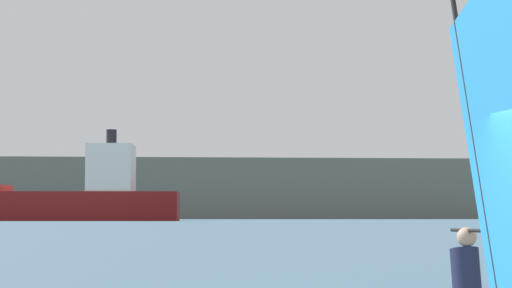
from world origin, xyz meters
name	(u,v)px	position (x,y,z in m)	size (l,w,h in m)	color
windsurfer	(485,232)	(0.18, 1.47, 1.26)	(0.89, 4.20, 4.45)	orange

